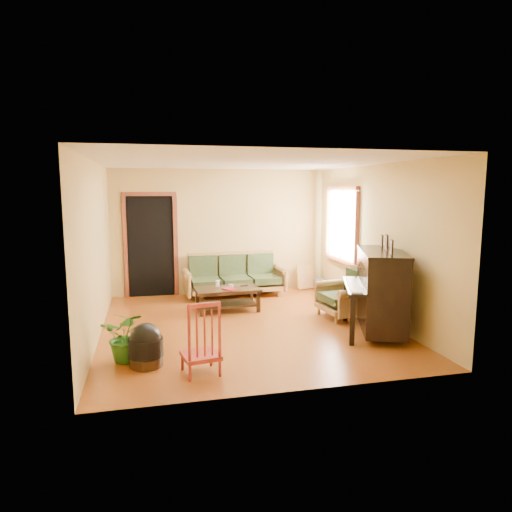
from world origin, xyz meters
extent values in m
plane|color=#692F0D|center=(0.00, 0.00, 0.00)|extent=(5.00, 5.00, 0.00)
cube|color=black|center=(-1.45, 2.48, 1.02)|extent=(1.08, 0.16, 2.05)
cube|color=white|center=(2.21, 1.30, 1.50)|extent=(0.12, 1.36, 1.46)
cube|color=olive|center=(0.22, 2.06, 0.44)|extent=(2.09, 0.95, 0.88)
cube|color=black|center=(-0.13, 0.97, 0.21)|extent=(1.17, 0.67, 0.42)
cube|color=olive|center=(1.72, 0.08, 0.43)|extent=(0.92, 0.96, 0.87)
cube|color=black|center=(1.92, -0.86, 0.64)|extent=(1.30, 1.65, 1.27)
cylinder|color=black|center=(-1.57, -1.38, 0.20)|extent=(0.48, 0.48, 0.41)
cube|color=maroon|center=(-0.93, -1.77, 0.45)|extent=(0.49, 0.52, 0.90)
cube|color=#BB923E|center=(1.86, 2.33, 0.28)|extent=(0.43, 0.14, 0.56)
cylinder|color=#33499B|center=(2.12, 2.22, 0.12)|extent=(0.26, 0.26, 0.24)
imported|color=#255A19|center=(-1.79, -1.16, 0.34)|extent=(0.73, 0.67, 0.67)
imported|color=maroon|center=(-0.18, 0.78, 0.43)|extent=(0.29, 0.30, 0.02)
cylinder|color=white|center=(-0.28, 1.13, 0.47)|extent=(0.08, 0.08, 0.12)
cylinder|color=silver|center=(-0.06, 1.00, 0.45)|extent=(0.11, 0.11, 0.06)
cube|color=black|center=(0.20, 1.07, 0.42)|extent=(0.15, 0.06, 0.01)
camera|label=1|loc=(-1.49, -6.99, 2.19)|focal=32.00mm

